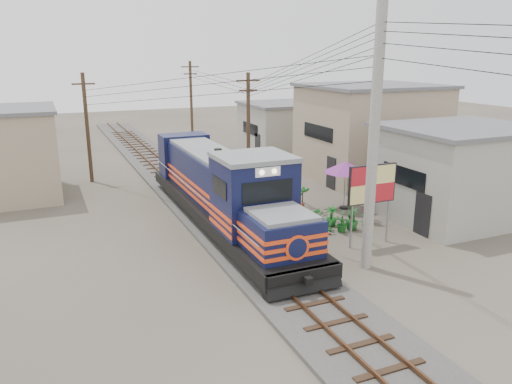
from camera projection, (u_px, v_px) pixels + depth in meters
name	position (u px, v px, depth m)	size (l,w,h in m)	color
ground	(280.00, 277.00, 18.81)	(120.00, 120.00, 0.00)	#473F35
ballast	(201.00, 204.00, 27.63)	(3.60, 70.00, 0.16)	#595651
track	(201.00, 201.00, 27.58)	(1.15, 70.00, 0.12)	#51331E
locomotive	(223.00, 191.00, 23.94)	(3.04, 16.52, 4.09)	black
utility_pole_main	(374.00, 142.00, 18.36)	(0.40, 0.40, 10.00)	#9E9B93
wooden_pole_mid	(248.00, 126.00, 31.92)	(1.60, 0.24, 7.00)	#4C3826
wooden_pole_far	(191.00, 102.00, 44.35)	(1.60, 0.24, 7.50)	#4C3826
wooden_pole_left	(87.00, 126.00, 31.83)	(1.60, 0.24, 7.00)	#4C3826
power_lines	(203.00, 66.00, 24.23)	(9.65, 19.00, 3.30)	black
shophouse_front	(459.00, 172.00, 25.22)	(7.35, 6.30, 4.70)	gray
shophouse_mid	(370.00, 131.00, 33.36)	(8.40, 7.35, 6.20)	gray
shophouse_back	(283.00, 128.00, 41.90)	(6.30, 6.30, 4.20)	gray
shophouse_left	(0.00, 154.00, 28.44)	(6.30, 6.30, 5.20)	gray
billboard	(372.00, 186.00, 21.29)	(2.34, 0.13, 3.62)	#99999E
market_umbrella	(346.00, 167.00, 26.50)	(2.83, 2.83, 2.62)	black
vendor	(369.00, 205.00, 24.57)	(0.68, 0.45, 1.87)	black
plant_nursery	(332.00, 219.00, 23.84)	(3.26, 2.05, 1.13)	#1A5B1E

